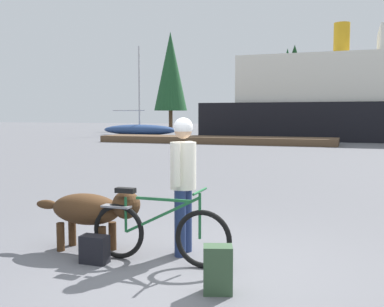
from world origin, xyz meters
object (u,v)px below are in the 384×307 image
(person_cyclist, at_px, (183,173))
(dog, at_px, (92,210))
(bicycle, at_px, (158,232))
(sailboat_moored, at_px, (140,129))
(backpack, at_px, (218,270))
(handbag_pannier, at_px, (95,249))

(person_cyclist, xyz_separation_m, dog, (-1.12, -0.28, -0.49))
(bicycle, distance_m, sailboat_moored, 33.56)
(person_cyclist, distance_m, backpack, 1.52)
(bicycle, distance_m, person_cyclist, 0.79)
(backpack, height_order, sailboat_moored, sailboat_moored)
(person_cyclist, xyz_separation_m, backpack, (0.76, -1.07, -0.78))
(bicycle, bearing_deg, sailboat_moored, 116.32)
(backpack, bearing_deg, person_cyclist, 125.26)
(bicycle, xyz_separation_m, handbag_pannier, (-0.70, -0.25, -0.20))
(backpack, xyz_separation_m, handbag_pannier, (-1.60, 0.38, -0.07))
(bicycle, bearing_deg, dog, 170.92)
(person_cyclist, height_order, backpack, person_cyclist)
(bicycle, height_order, sailboat_moored, sailboat_moored)
(dog, distance_m, handbag_pannier, 0.61)
(backpack, bearing_deg, bicycle, 144.91)
(bicycle, xyz_separation_m, dog, (-0.97, 0.16, 0.16))
(person_cyclist, height_order, handbag_pannier, person_cyclist)
(bicycle, relative_size, handbag_pannier, 5.30)
(sailboat_moored, bearing_deg, bicycle, -63.68)
(bicycle, distance_m, dog, 1.00)
(dog, height_order, backpack, dog)
(handbag_pannier, distance_m, sailboat_moored, 33.49)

